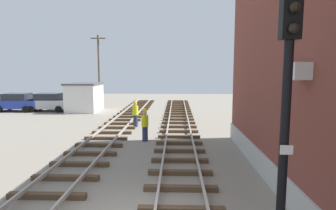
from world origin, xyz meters
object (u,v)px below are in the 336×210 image
signal_mast (287,95)px  utility_pole_far (99,68)px  track_worker_foreground (145,125)px  track_worker_distant (135,114)px  parked_car_blue (17,102)px  control_hut (85,97)px  parked_car_silver (49,102)px

signal_mast → utility_pole_far: 31.11m
track_worker_foreground → track_worker_distant: (-1.13, 4.02, 0.00)m
parked_car_blue → track_worker_distant: size_ratio=2.25×
control_hut → track_worker_foreground: control_hut is taller
control_hut → track_worker_distant: bearing=-50.8°
signal_mast → track_worker_foreground: (-3.89, 10.25, -2.64)m
parked_car_silver → utility_pole_far: utility_pole_far is taller
signal_mast → track_worker_distant: bearing=109.4°
parked_car_silver → track_worker_distant: track_worker_distant is taller
control_hut → parked_car_blue: bearing=-177.2°
parked_car_silver → track_worker_foreground: track_worker_foreground is taller
control_hut → parked_car_blue: size_ratio=0.90×
control_hut → signal_mast: bearing=-63.0°
signal_mast → control_hut: (-11.08, 21.72, -2.18)m
track_worker_foreground → track_worker_distant: 4.18m
control_hut → utility_pole_far: (-0.47, 7.15, 2.89)m
utility_pole_far → track_worker_distant: (6.54, -14.60, -3.35)m
signal_mast → track_worker_distant: signal_mast is taller
parked_car_blue → signal_mast: bearing=-50.5°
signal_mast → parked_car_silver: (-14.53, 21.52, -2.66)m
utility_pole_far → track_worker_foreground: (7.67, -18.63, -3.35)m
parked_car_blue → track_worker_distant: track_worker_distant is taller
parked_car_silver → parked_car_blue: size_ratio=1.00×
control_hut → parked_car_silver: (-3.45, -0.20, -0.49)m
signal_mast → control_hut: bearing=117.0°
parked_car_silver → utility_pole_far: bearing=67.9°
control_hut → parked_car_blue: 6.56m
parked_car_blue → utility_pole_far: utility_pole_far is taller
utility_pole_far → signal_mast: bearing=-68.2°
parked_car_silver → track_worker_foreground: size_ratio=2.25×
utility_pole_far → track_worker_distant: size_ratio=4.37×
utility_pole_far → track_worker_foreground: utility_pole_far is taller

